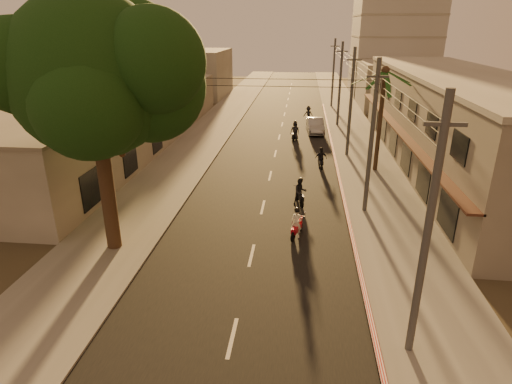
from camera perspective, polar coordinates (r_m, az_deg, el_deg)
ground at (r=19.59m, az=-1.29°, el=-11.35°), size 160.00×160.00×0.00m
road at (r=37.91m, az=2.60°, el=5.14°), size 10.00×140.00×0.02m
sidewalk_right at (r=38.20m, az=13.93°, el=4.73°), size 5.00×140.00×0.12m
sidewalk_left at (r=39.06m, az=-8.50°, el=5.49°), size 5.00×140.00×0.12m
curb_stripe at (r=33.18m, az=10.86°, el=2.54°), size 0.20×60.00×0.20m
shophouse_row at (r=36.95m, az=24.88°, el=8.58°), size 8.80×34.20×7.30m
left_building at (r=35.30m, az=-21.48°, el=6.80°), size 8.20×24.20×5.20m
distant_tower at (r=73.72m, az=18.45°, el=23.03°), size 12.10×12.10×28.00m
broadleaf_tree at (r=20.58m, az=-19.86°, el=14.26°), size 9.60×8.70×12.10m
palm_tree at (r=33.04m, az=16.79°, el=14.52°), size 5.00×5.00×8.20m
utility_poles at (r=36.78m, az=12.78°, el=14.54°), size 1.20×48.26×9.00m
filler_right at (r=62.92m, az=17.41°, el=13.50°), size 8.00×14.00×6.00m
filler_left_near at (r=53.54m, az=-11.79°, el=11.91°), size 8.00×14.00×4.40m
filler_left_far at (r=70.59m, az=-7.41°, el=15.43°), size 8.00×14.00×7.00m
scooter_red at (r=22.78m, az=5.45°, el=-4.27°), size 0.91×1.70×1.73m
scooter_mid_a at (r=26.96m, az=5.90°, el=-0.02°), size 1.12×1.77×1.78m
scooter_mid_b at (r=34.20m, az=8.65°, el=4.42°), size 1.04×1.72×1.69m
scooter_far_a at (r=42.53m, az=5.21°, el=8.06°), size 1.04×1.93×1.91m
scooter_far_b at (r=51.23m, az=6.99°, el=10.24°), size 1.25×1.86×1.83m
parked_car at (r=45.70m, az=7.91°, el=8.75°), size 2.23×4.84×1.52m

